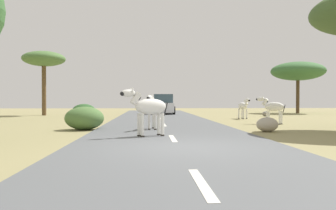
{
  "coord_description": "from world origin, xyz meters",
  "views": [
    {
      "loc": [
        -0.93,
        -9.08,
        1.28
      ],
      "look_at": [
        0.1,
        8.9,
        1.02
      ],
      "focal_mm": 37.24,
      "sensor_mm": 36.0,
      "label": 1
    }
  ],
  "objects_px": {
    "zebra_1": "(148,107)",
    "rock_3": "(79,112)",
    "rock_0": "(266,114)",
    "tree_1": "(298,71)",
    "bush_1": "(84,111)",
    "zebra_3": "(243,106)",
    "zebra_0": "(154,108)",
    "zebra_2": "(273,107)",
    "bush_0": "(84,118)",
    "car_0": "(163,105)",
    "tree_3": "(44,60)",
    "rock_2": "(267,125)"
  },
  "relations": [
    {
      "from": "zebra_0",
      "to": "tree_1",
      "type": "bearing_deg",
      "value": -111.71
    },
    {
      "from": "zebra_2",
      "to": "zebra_3",
      "type": "distance_m",
      "value": 5.18
    },
    {
      "from": "zebra_3",
      "to": "car_0",
      "type": "relative_size",
      "value": 0.34
    },
    {
      "from": "bush_1",
      "to": "zebra_0",
      "type": "bearing_deg",
      "value": -65.86
    },
    {
      "from": "zebra_1",
      "to": "bush_1",
      "type": "distance_m",
      "value": 14.53
    },
    {
      "from": "car_0",
      "to": "tree_1",
      "type": "height_order",
      "value": "tree_1"
    },
    {
      "from": "zebra_0",
      "to": "car_0",
      "type": "bearing_deg",
      "value": -77.81
    },
    {
      "from": "zebra_1",
      "to": "rock_3",
      "type": "xyz_separation_m",
      "value": [
        -5.92,
        18.31,
        -0.82
      ]
    },
    {
      "from": "car_0",
      "to": "tree_3",
      "type": "bearing_deg",
      "value": -168.56
    },
    {
      "from": "zebra_1",
      "to": "rock_0",
      "type": "relative_size",
      "value": 3.08
    },
    {
      "from": "car_0",
      "to": "rock_2",
      "type": "height_order",
      "value": "car_0"
    },
    {
      "from": "zebra_3",
      "to": "bush_1",
      "type": "height_order",
      "value": "zebra_3"
    },
    {
      "from": "car_0",
      "to": "bush_0",
      "type": "xyz_separation_m",
      "value": [
        -4.1,
        -15.91,
        -0.35
      ]
    },
    {
      "from": "zebra_2",
      "to": "bush_0",
      "type": "xyz_separation_m",
      "value": [
        -9.32,
        -3.02,
        -0.4
      ]
    },
    {
      "from": "zebra_1",
      "to": "rock_3",
      "type": "height_order",
      "value": "zebra_1"
    },
    {
      "from": "bush_0",
      "to": "zebra_0",
      "type": "bearing_deg",
      "value": -8.49
    },
    {
      "from": "zebra_2",
      "to": "rock_2",
      "type": "xyz_separation_m",
      "value": [
        -1.8,
        -4.36,
        -0.61
      ]
    },
    {
      "from": "car_0",
      "to": "tree_1",
      "type": "bearing_deg",
      "value": 11.3
    },
    {
      "from": "zebra_2",
      "to": "bush_1",
      "type": "height_order",
      "value": "zebra_2"
    },
    {
      "from": "car_0",
      "to": "rock_2",
      "type": "relative_size",
      "value": 5.07
    },
    {
      "from": "zebra_2",
      "to": "rock_3",
      "type": "xyz_separation_m",
      "value": [
        -12.51,
        12.02,
        -0.69
      ]
    },
    {
      "from": "zebra_2",
      "to": "rock_2",
      "type": "distance_m",
      "value": 4.76
    },
    {
      "from": "rock_3",
      "to": "car_0",
      "type": "bearing_deg",
      "value": 6.77
    },
    {
      "from": "zebra_2",
      "to": "tree_3",
      "type": "relative_size",
      "value": 0.29
    },
    {
      "from": "zebra_2",
      "to": "bush_0",
      "type": "distance_m",
      "value": 9.81
    },
    {
      "from": "zebra_2",
      "to": "tree_3",
      "type": "xyz_separation_m",
      "value": [
        -15.23,
        11.34,
        3.71
      ]
    },
    {
      "from": "rock_2",
      "to": "bush_1",
      "type": "bearing_deg",
      "value": 128.65
    },
    {
      "from": "zebra_3",
      "to": "tree_3",
      "type": "xyz_separation_m",
      "value": [
        -15.09,
        6.16,
        3.76
      ]
    },
    {
      "from": "zebra_2",
      "to": "zebra_3",
      "type": "relative_size",
      "value": 1.01
    },
    {
      "from": "tree_1",
      "to": "bush_1",
      "type": "distance_m",
      "value": 20.86
    },
    {
      "from": "zebra_2",
      "to": "tree_1",
      "type": "relative_size",
      "value": 0.3
    },
    {
      "from": "rock_2",
      "to": "tree_3",
      "type": "bearing_deg",
      "value": 130.54
    },
    {
      "from": "rock_0",
      "to": "zebra_1",
      "type": "bearing_deg",
      "value": -121.56
    },
    {
      "from": "zebra_1",
      "to": "rock_3",
      "type": "relative_size",
      "value": 2.93
    },
    {
      "from": "tree_1",
      "to": "bush_1",
      "type": "xyz_separation_m",
      "value": [
        -19.16,
        -7.43,
        -3.56
      ]
    },
    {
      "from": "rock_3",
      "to": "bush_1",
      "type": "bearing_deg",
      "value": -74.64
    },
    {
      "from": "zebra_3",
      "to": "tree_3",
      "type": "height_order",
      "value": "tree_3"
    },
    {
      "from": "tree_3",
      "to": "rock_2",
      "type": "distance_m",
      "value": 21.11
    },
    {
      "from": "bush_0",
      "to": "rock_0",
      "type": "xyz_separation_m",
      "value": [
        11.92,
        11.7,
        -0.3
      ]
    },
    {
      "from": "tree_3",
      "to": "bush_1",
      "type": "height_order",
      "value": "tree_3"
    },
    {
      "from": "rock_2",
      "to": "zebra_3",
      "type": "bearing_deg",
      "value": 80.11
    },
    {
      "from": "tree_1",
      "to": "zebra_2",
      "type": "bearing_deg",
      "value": -117.99
    },
    {
      "from": "zebra_0",
      "to": "bush_1",
      "type": "xyz_separation_m",
      "value": [
        -4.9,
        10.92,
        -0.44
      ]
    },
    {
      "from": "tree_1",
      "to": "bush_1",
      "type": "relative_size",
      "value": 3.09
    },
    {
      "from": "rock_0",
      "to": "bush_0",
      "type": "bearing_deg",
      "value": -135.55
    },
    {
      "from": "bush_1",
      "to": "rock_0",
      "type": "height_order",
      "value": "bush_1"
    },
    {
      "from": "rock_2",
      "to": "bush_0",
      "type": "bearing_deg",
      "value": 169.92
    },
    {
      "from": "zebra_3",
      "to": "bush_1",
      "type": "relative_size",
      "value": 0.91
    },
    {
      "from": "zebra_0",
      "to": "rock_0",
      "type": "relative_size",
      "value": 2.88
    },
    {
      "from": "zebra_2",
      "to": "rock_2",
      "type": "relative_size",
      "value": 1.74
    }
  ]
}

